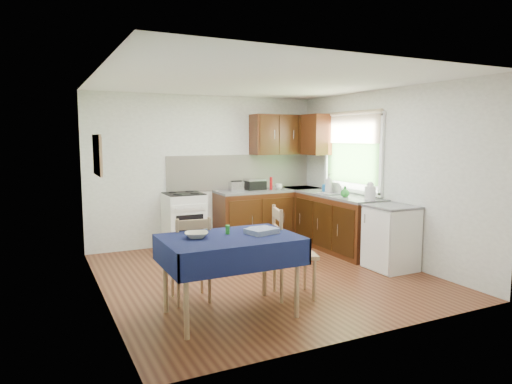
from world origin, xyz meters
name	(u,v)px	position (x,y,z in m)	size (l,w,h in m)	color
floor	(262,275)	(0.00, 0.00, 0.00)	(4.20, 4.20, 0.00)	#4D2314
ceiling	(262,81)	(0.00, 0.00, 2.50)	(4.00, 4.20, 0.02)	white
wall_back	(206,170)	(0.00, 2.10, 1.25)	(4.00, 0.02, 2.50)	silver
wall_front	(370,200)	(0.00, -2.10, 1.25)	(4.00, 0.02, 2.50)	silver
wall_left	(100,188)	(-2.00, 0.00, 1.25)	(0.02, 4.20, 2.50)	silver
wall_right	(383,175)	(2.00, 0.00, 1.25)	(0.02, 4.20, 2.50)	silver
base_cabinets	(300,219)	(1.36, 1.26, 0.43)	(1.90, 2.30, 0.86)	#341609
worktop_back	(269,190)	(1.05, 1.80, 0.88)	(1.90, 0.60, 0.04)	slate
worktop_right	(339,196)	(1.70, 0.65, 0.88)	(0.60, 1.70, 0.04)	slate
worktop_corner	(301,189)	(1.70, 1.80, 0.88)	(0.60, 0.60, 0.04)	slate
splashback	(242,172)	(0.65, 2.08, 1.20)	(2.70, 0.02, 0.60)	white
upper_cabinets	(293,135)	(1.52, 1.80, 1.85)	(1.20, 0.85, 0.70)	#341609
stove	(184,221)	(-0.50, 1.80, 0.46)	(0.60, 0.61, 0.92)	white
window	(352,147)	(1.97, 0.70, 1.65)	(0.04, 1.48, 1.26)	#335D26
fridge	(391,238)	(1.70, -0.55, 0.44)	(0.58, 0.60, 0.89)	white
corkboard	(98,155)	(-1.97, 0.30, 1.60)	(0.04, 0.62, 0.47)	#A78853
dining_table	(230,247)	(-0.91, -1.08, 0.71)	(1.35, 0.91, 0.82)	#0F153C
chair_far	(191,257)	(-1.14, -0.54, 0.51)	(0.46, 0.46, 0.96)	#A78853
chair_near	(290,250)	(-0.10, -0.88, 0.55)	(0.57, 0.57, 1.03)	#A78853
toaster	(236,186)	(0.42, 1.80, 0.98)	(0.23, 0.14, 0.18)	silver
sandwich_press	(255,184)	(0.80, 1.86, 0.99)	(0.33, 0.28, 0.19)	black
sauce_bottle	(271,183)	(1.05, 1.72, 1.01)	(0.05, 0.05, 0.22)	red
yellow_packet	(254,184)	(0.83, 1.95, 0.99)	(0.13, 0.09, 0.18)	yellow
dish_rack	(334,193)	(1.67, 0.75, 0.92)	(0.41, 0.31, 0.20)	#929397
kettle	(370,192)	(1.72, -0.06, 1.02)	(0.16, 0.16, 0.27)	white
cup	(279,187)	(1.17, 1.68, 0.95)	(0.13, 0.13, 0.10)	silver
soap_bottle_a	(329,184)	(1.61, 0.80, 1.07)	(0.13, 0.13, 0.33)	white
soap_bottle_b	(326,187)	(1.65, 0.94, 1.00)	(0.09, 0.09, 0.20)	blue
soap_bottle_c	(345,191)	(1.59, 0.36, 0.99)	(0.13, 0.13, 0.17)	green
plate_bowl	(196,235)	(-1.23, -1.00, 0.84)	(0.23, 0.23, 0.06)	beige
book	(253,230)	(-0.57, -0.92, 0.82)	(0.16, 0.22, 0.02)	white
spice_jar	(228,230)	(-0.89, -0.97, 0.86)	(0.05, 0.05, 0.09)	#238328
tea_towel	(262,231)	(-0.56, -1.10, 0.84)	(0.30, 0.24, 0.05)	navy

